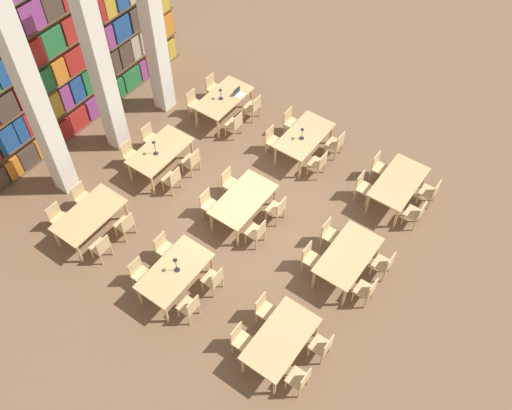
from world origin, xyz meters
The scene contains 55 objects.
ground_plane centered at (0.00, 0.00, 0.00)m, with size 40.00×40.00×0.00m, color brown.
bookshelf_bank centered at (-0.01, 6.20, 2.68)m, with size 8.56×0.35×5.50m.
pillar_left centered at (-2.07, 4.75, 3.00)m, with size 0.48×0.48×6.00m.
pillar_center centered at (0.00, 4.75, 3.00)m, with size 0.48×0.48×6.00m.
pillar_right centered at (2.07, 4.75, 3.00)m, with size 0.48×0.48×6.00m.
reading_table_0 centered at (-2.72, -2.92, 0.69)m, with size 1.84×1.00×0.77m.
chair_0 centered at (-3.14, -3.71, 0.48)m, with size 0.42×0.40×0.88m.
chair_1 centered at (-3.14, -2.14, 0.48)m, with size 0.42×0.40×0.88m.
chair_2 centered at (-2.22, -3.71, 0.48)m, with size 0.42×0.40×0.88m.
chair_3 centered at (-2.22, -2.14, 0.48)m, with size 0.42×0.40×0.88m.
reading_table_1 centered at (0.02, -3.02, 0.69)m, with size 1.84×1.00×0.77m.
chair_4 centered at (-0.41, -3.81, 0.48)m, with size 0.42×0.40×0.88m.
chair_5 centered at (-0.41, -2.24, 0.48)m, with size 0.42×0.40×0.88m.
chair_6 centered at (0.48, -3.81, 0.48)m, with size 0.42×0.40×0.88m.
chair_7 centered at (0.48, -2.24, 0.48)m, with size 0.42×0.40×0.88m.
reading_table_2 centered at (2.83, -2.95, 0.69)m, with size 1.84×1.00×0.77m.
chair_8 centered at (2.36, -3.73, 0.48)m, with size 0.42×0.40×0.88m.
chair_9 centered at (2.36, -2.17, 0.48)m, with size 0.42×0.40×0.88m.
chair_10 centered at (3.25, -3.73, 0.48)m, with size 0.42×0.40×0.88m.
chair_11 centered at (3.25, -2.17, 0.48)m, with size 0.42×0.40×0.88m.
reading_table_3 centered at (-2.77, 0.08, 0.69)m, with size 1.84×1.00×0.77m.
chair_12 centered at (-3.18, -0.71, 0.48)m, with size 0.42×0.40×0.88m.
chair_13 centered at (-3.18, 0.86, 0.48)m, with size 0.42×0.40×0.88m.
chair_14 centered at (-2.29, -0.71, 0.48)m, with size 0.42×0.40×0.88m.
chair_15 centered at (-2.29, 0.86, 0.48)m, with size 0.42×0.40×0.88m.
desk_lamp_0 centered at (-2.72, 0.03, 1.11)m, with size 0.14×0.14×0.50m.
reading_table_4 centered at (-0.07, 0.06, 0.69)m, with size 1.84×1.00×0.77m.
chair_16 centered at (-0.56, -0.73, 0.48)m, with size 0.42×0.40×0.88m.
chair_17 centered at (-0.56, 0.84, 0.48)m, with size 0.42×0.40×0.88m.
chair_18 centered at (0.36, -0.73, 0.48)m, with size 0.42×0.40×0.88m.
chair_19 centered at (0.36, 0.84, 0.48)m, with size 0.42×0.40×0.88m.
reading_table_5 centered at (2.83, 0.04, 0.69)m, with size 1.84×1.00×0.77m.
chair_20 centered at (2.38, -0.75, 0.48)m, with size 0.42×0.40×0.88m.
chair_21 centered at (2.38, 0.82, 0.48)m, with size 0.42×0.40×0.88m.
chair_22 centered at (3.33, -0.75, 0.48)m, with size 0.42×0.40×0.88m.
chair_23 centered at (3.33, 0.82, 0.48)m, with size 0.42×0.40×0.88m.
desk_lamp_1 centered at (2.66, 0.03, 1.05)m, with size 0.14×0.14×0.41m.
reading_table_6 centered at (-2.77, 2.94, 0.69)m, with size 1.84×1.00×0.77m.
chair_24 centered at (-3.19, 2.16, 0.48)m, with size 0.42×0.40×0.88m.
chair_25 centered at (-3.19, 3.73, 0.48)m, with size 0.42×0.40×0.88m.
chair_26 centered at (-2.34, 2.16, 0.48)m, with size 0.42×0.40×0.88m.
chair_27 centered at (-2.34, 3.73, 0.48)m, with size 0.42×0.40×0.88m.
reading_table_7 centered at (-0.03, 2.98, 0.69)m, with size 1.84×1.00×0.77m.
chair_28 centered at (-0.45, 2.20, 0.48)m, with size 0.42×0.40×0.88m.
chair_29 centered at (-0.45, 3.77, 0.48)m, with size 0.42×0.40×0.88m.
chair_30 centered at (0.38, 2.20, 0.48)m, with size 0.42×0.40×0.88m.
chair_31 centered at (0.38, 3.77, 0.48)m, with size 0.42×0.40×0.88m.
desk_lamp_2 centered at (-0.20, 2.98, 1.11)m, with size 0.14×0.14×0.50m.
reading_table_8 centered at (2.75, 2.90, 0.69)m, with size 1.84×1.00×0.77m.
chair_32 centered at (2.28, 2.12, 0.48)m, with size 0.42×0.40×0.88m.
chair_33 centered at (2.28, 3.68, 0.48)m, with size 0.42×0.40×0.88m.
chair_34 centered at (3.21, 2.12, 0.48)m, with size 0.42×0.40×0.88m.
chair_35 centered at (3.21, 3.68, 0.48)m, with size 0.42×0.40×0.88m.
desk_lamp_3 centered at (2.66, 2.92, 1.04)m, with size 0.14×0.14×0.39m.
laptop centered at (3.11, 2.59, 0.81)m, with size 0.32×0.22×0.21m.
Camera 1 is at (-7.42, -5.64, 12.23)m, focal length 40.00 mm.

